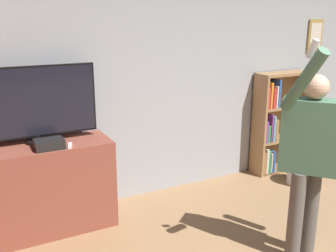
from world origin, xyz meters
name	(u,v)px	position (x,y,z in m)	size (l,w,h in m)	color
wall_back	(182,80)	(0.01, 2.97, 1.35)	(7.01, 0.09, 2.70)	#9EA3A8
tv_ledge	(43,189)	(-1.76, 2.63, 0.45)	(1.35, 0.52, 0.90)	brown
television	(34,104)	(-1.76, 2.72, 1.29)	(1.19, 0.22, 0.75)	black
game_console	(49,144)	(-1.69, 2.49, 0.94)	(0.27, 0.19, 0.09)	black
remote_loose	(70,145)	(-1.50, 2.46, 0.91)	(0.07, 0.14, 0.02)	white
bookshelf	(275,125)	(1.37, 2.79, 0.66)	(0.82, 0.28, 1.38)	#997047
person	(310,151)	(0.17, 1.10, 1.01)	(0.63, 0.57, 1.94)	#56514C
waste_bin	(302,172)	(1.38, 2.26, 0.16)	(0.36, 0.36, 0.32)	#B7B7BC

